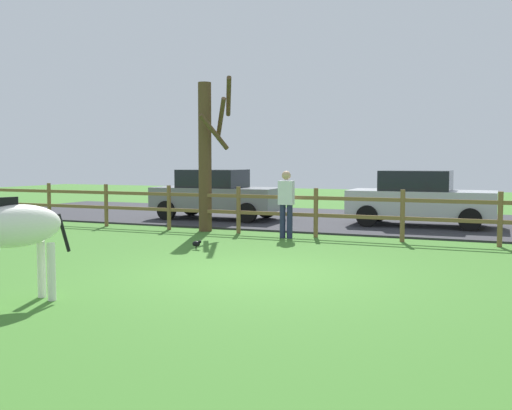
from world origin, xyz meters
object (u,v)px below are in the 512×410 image
bare_tree (207,153)px  parked_car_silver (420,198)px  parked_car_grey (216,194)px  zebra (10,235)px  crow_on_grass (197,244)px  visitor_near_fence (286,201)px

bare_tree → parked_car_silver: 6.13m
parked_car_grey → parked_car_silver: (6.20, 0.49, 0.00)m
bare_tree → zebra: size_ratio=2.18×
zebra → parked_car_silver: parked_car_silver is taller
crow_on_grass → visitor_near_fence: visitor_near_fence is taller
bare_tree → parked_car_silver: bearing=31.8°
zebra → visitor_near_fence: visitor_near_fence is taller
parked_car_grey → parked_car_silver: size_ratio=1.01×
visitor_near_fence → parked_car_grey: bearing=137.9°
zebra → crow_on_grass: zebra is taller
crow_on_grass → parked_car_silver: 7.29m
parked_car_silver → visitor_near_fence: (-2.64, -3.71, 0.06)m
parked_car_silver → crow_on_grass: bearing=-120.9°
zebra → parked_car_grey: (-2.66, 11.02, -0.08)m
parked_car_silver → visitor_near_fence: bearing=-125.5°
zebra → visitor_near_fence: bearing=83.4°
zebra → crow_on_grass: 5.34m
bare_tree → parked_car_silver: bare_tree is taller
bare_tree → visitor_near_fence: bearing=-12.5°
zebra → parked_car_grey: 11.34m
zebra → parked_car_silver: size_ratio=0.46×
crow_on_grass → parked_car_grey: 6.29m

